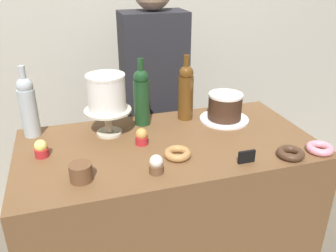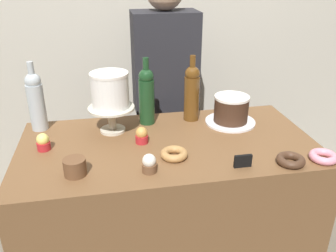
# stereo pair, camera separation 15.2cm
# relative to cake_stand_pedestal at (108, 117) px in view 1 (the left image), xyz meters

# --- Properties ---
(back_wall) EXTENTS (6.00, 0.05, 2.60)m
(back_wall) POSITION_rel_cake_stand_pedestal_xyz_m (0.23, 0.74, 0.30)
(back_wall) COLOR #BCB7A8
(back_wall) RESTS_ON ground_plane
(display_counter) EXTENTS (1.30, 0.67, 0.91)m
(display_counter) POSITION_rel_cake_stand_pedestal_xyz_m (0.23, -0.16, -0.54)
(display_counter) COLOR brown
(display_counter) RESTS_ON ground_plane
(cake_stand_pedestal) EXTENTS (0.21, 0.21, 0.12)m
(cake_stand_pedestal) POSITION_rel_cake_stand_pedestal_xyz_m (0.00, 0.00, 0.00)
(cake_stand_pedestal) COLOR beige
(cake_stand_pedestal) RESTS_ON display_counter
(white_layer_cake) EXTENTS (0.17, 0.17, 0.16)m
(white_layer_cake) POSITION_rel_cake_stand_pedestal_xyz_m (-0.00, 0.00, 0.12)
(white_layer_cake) COLOR white
(white_layer_cake) RESTS_ON cake_stand_pedestal
(silver_serving_platter) EXTENTS (0.24, 0.24, 0.01)m
(silver_serving_platter) POSITION_rel_cake_stand_pedestal_xyz_m (0.57, -0.01, -0.08)
(silver_serving_platter) COLOR white
(silver_serving_platter) RESTS_ON display_counter
(chocolate_round_cake) EXTENTS (0.17, 0.17, 0.13)m
(chocolate_round_cake) POSITION_rel_cake_stand_pedestal_xyz_m (0.57, -0.01, -0.01)
(chocolate_round_cake) COLOR #3D2619
(chocolate_round_cake) RESTS_ON silver_serving_platter
(wine_bottle_green) EXTENTS (0.08, 0.08, 0.33)m
(wine_bottle_green) POSITION_rel_cake_stand_pedestal_xyz_m (0.17, 0.06, 0.06)
(wine_bottle_green) COLOR #193D1E
(wine_bottle_green) RESTS_ON display_counter
(wine_bottle_clear) EXTENTS (0.08, 0.08, 0.33)m
(wine_bottle_clear) POSITION_rel_cake_stand_pedestal_xyz_m (-0.34, 0.09, 0.06)
(wine_bottle_clear) COLOR #B2BCC1
(wine_bottle_clear) RESTS_ON display_counter
(wine_bottle_amber) EXTENTS (0.08, 0.08, 0.33)m
(wine_bottle_amber) POSITION_rel_cake_stand_pedestal_xyz_m (0.40, 0.07, 0.06)
(wine_bottle_amber) COLOR #5B3814
(wine_bottle_amber) RESTS_ON display_counter
(cupcake_vanilla) EXTENTS (0.06, 0.06, 0.07)m
(cupcake_vanilla) POSITION_rel_cake_stand_pedestal_xyz_m (0.12, -0.38, -0.05)
(cupcake_vanilla) COLOR brown
(cupcake_vanilla) RESTS_ON display_counter
(cupcake_lemon) EXTENTS (0.06, 0.06, 0.07)m
(cupcake_lemon) POSITION_rel_cake_stand_pedestal_xyz_m (-0.29, -0.13, -0.05)
(cupcake_lemon) COLOR red
(cupcake_lemon) RESTS_ON display_counter
(cupcake_caramel) EXTENTS (0.06, 0.06, 0.07)m
(cupcake_caramel) POSITION_rel_cake_stand_pedestal_xyz_m (0.12, -0.14, -0.05)
(cupcake_caramel) COLOR red
(cupcake_caramel) RESTS_ON display_counter
(donut_maple) EXTENTS (0.11, 0.11, 0.03)m
(donut_maple) POSITION_rel_cake_stand_pedestal_xyz_m (0.23, -0.30, -0.07)
(donut_maple) COLOR #B27F47
(donut_maple) RESTS_ON display_counter
(donut_chocolate) EXTENTS (0.11, 0.11, 0.03)m
(donut_chocolate) POSITION_rel_cake_stand_pedestal_xyz_m (0.67, -0.43, -0.07)
(donut_chocolate) COLOR #472D1E
(donut_chocolate) RESTS_ON display_counter
(donut_pink) EXTENTS (0.11, 0.11, 0.03)m
(donut_pink) POSITION_rel_cake_stand_pedestal_xyz_m (0.82, -0.43, -0.07)
(donut_pink) COLOR pink
(donut_pink) RESTS_ON display_counter
(cookie_stack) EXTENTS (0.08, 0.08, 0.07)m
(cookie_stack) POSITION_rel_cake_stand_pedestal_xyz_m (-0.15, -0.35, -0.05)
(cookie_stack) COLOR brown
(cookie_stack) RESTS_ON display_counter
(price_sign_chalkboard) EXTENTS (0.07, 0.01, 0.05)m
(price_sign_chalkboard) POSITION_rel_cake_stand_pedestal_xyz_m (0.48, -0.42, -0.06)
(price_sign_chalkboard) COLOR black
(price_sign_chalkboard) RESTS_ON display_counter
(barista_figure) EXTENTS (0.36, 0.22, 1.60)m
(barista_figure) POSITION_rel_cake_stand_pedestal_xyz_m (0.32, 0.41, -0.16)
(barista_figure) COLOR black
(barista_figure) RESTS_ON ground_plane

